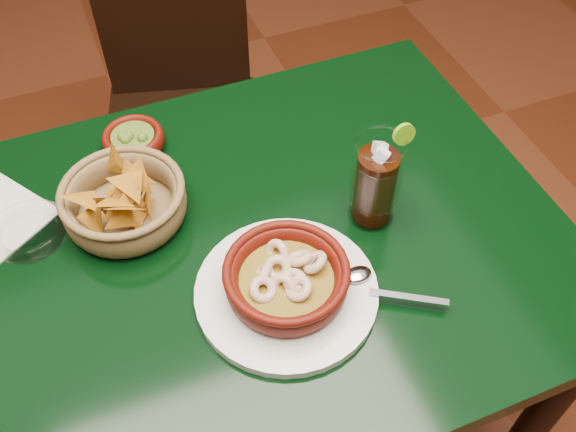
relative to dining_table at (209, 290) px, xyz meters
name	(u,v)px	position (x,y,z in m)	size (l,w,h in m)	color
dining_table	(209,290)	(0.00, 0.00, 0.00)	(1.20, 0.80, 0.75)	black
dining_chair	(182,105)	(0.13, 0.70, -0.18)	(0.49, 0.49, 0.86)	black
shrimp_plate	(287,282)	(0.10, -0.12, 0.13)	(0.36, 0.28, 0.08)	silver
chip_basket	(124,202)	(-0.09, 0.13, 0.14)	(0.24, 0.24, 0.13)	brown
guacamole_ramekin	(133,140)	(-0.04, 0.29, 0.12)	(0.13, 0.13, 0.05)	#470B05
cola_drink	(376,182)	(0.29, -0.02, 0.18)	(0.17, 0.17, 0.19)	white
glass_ashtray	(29,231)	(-0.25, 0.14, 0.11)	(0.14, 0.14, 0.03)	white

